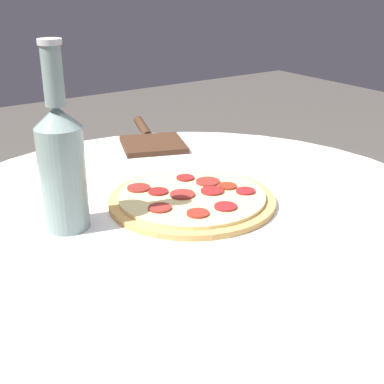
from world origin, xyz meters
The scene contains 4 objects.
table centered at (0.00, 0.00, 0.54)m, with size 0.91×0.91×0.73m.
pizza centered at (0.02, -0.02, 0.74)m, with size 0.28×0.28×0.02m.
beer_bottle centered at (0.05, 0.19, 0.84)m, with size 0.07×0.07×0.28m.
pizza_paddle centered at (0.36, -0.13, 0.74)m, with size 0.29×0.17×0.02m.
Camera 1 is at (-0.66, 0.45, 1.10)m, focal length 50.00 mm.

